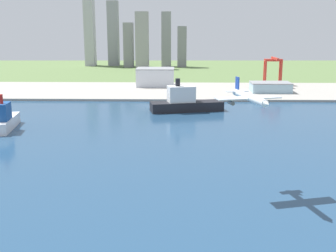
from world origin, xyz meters
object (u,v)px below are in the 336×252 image
at_px(cargo_ship, 185,102).
at_px(ferry_boat, 6,120).
at_px(warehouse_annex, 270,87).
at_px(warehouse_main, 155,77).
at_px(airplane_landing, 249,97).
at_px(port_crane_red, 273,65).

bearing_deg(cargo_ship, ferry_boat, -150.83).
height_order(cargo_ship, warehouse_annex, cargo_ship).
height_order(warehouse_main, warehouse_annex, warehouse_main).
height_order(airplane_landing, warehouse_main, airplane_landing).
bearing_deg(warehouse_main, port_crane_red, 4.68).
bearing_deg(ferry_boat, cargo_ship, 29.17).
xyz_separation_m(warehouse_main, warehouse_annex, (137.48, -49.18, -5.73)).
xyz_separation_m(cargo_ship, warehouse_annex, (101.58, 107.16, -0.43)).
distance_m(ferry_boat, warehouse_annex, 302.18).
xyz_separation_m(ferry_boat, warehouse_annex, (239.57, 184.17, 0.36)).
height_order(ferry_boat, cargo_ship, cargo_ship).
relative_size(ferry_boat, cargo_ship, 0.70).
relative_size(port_crane_red, warehouse_main, 0.76).
distance_m(port_crane_red, warehouse_main, 154.11).
relative_size(ferry_boat, port_crane_red, 1.33).
distance_m(airplane_landing, ferry_boat, 209.24).
xyz_separation_m(airplane_landing, warehouse_annex, (75.10, 307.82, -37.62)).
relative_size(port_crane_red, warehouse_annex, 0.80).
bearing_deg(warehouse_main, cargo_ship, -77.07).
distance_m(airplane_landing, cargo_ship, 205.78).
bearing_deg(cargo_ship, airplane_landing, -82.48).
bearing_deg(ferry_boat, warehouse_main, 66.37).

